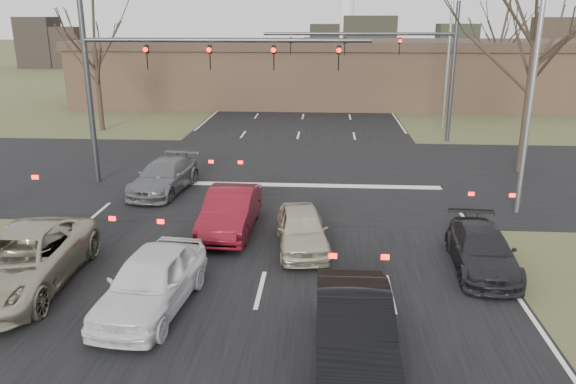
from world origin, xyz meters
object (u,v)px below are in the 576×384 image
car_black_hatch (354,329)px  car_red_ahead (230,211)px  car_silver_suv (20,261)px  car_white_sedan (151,281)px  car_charcoal_sedan (482,250)px  streetlight_right_far (447,42)px  car_grey_ahead (164,176)px  mast_arm_far (405,55)px  mast_arm_near (162,68)px  car_silver_ahead (302,229)px  building (330,72)px  streetlight_right_near (530,62)px

car_black_hatch → car_red_ahead: car_black_hatch is taller
car_silver_suv → car_white_sedan: size_ratio=1.28×
car_charcoal_sedan → car_silver_suv: bearing=-167.7°
streetlight_right_far → car_charcoal_sedan: 22.95m
car_grey_ahead → car_red_ahead: bearing=-43.8°
mast_arm_far → car_black_hatch: bearing=-99.4°
streetlight_right_far → car_grey_ahead: streetlight_right_far is taller
mast_arm_near → car_silver_suv: 11.20m
mast_arm_far → car_white_sedan: size_ratio=2.49×
car_red_ahead → car_silver_ahead: bearing=-27.0°
car_grey_ahead → car_black_hatch: bearing=-50.5°
mast_arm_far → mast_arm_near: bearing=-138.8°
car_silver_suv → car_grey_ahead: bearing=78.6°
building → car_red_ahead: 30.91m
mast_arm_near → streetlight_right_far: 20.20m
mast_arm_far → car_red_ahead: bearing=-116.2°
car_charcoal_sedan → car_red_ahead: 8.24m
mast_arm_near → car_grey_ahead: (0.14, -1.22, -4.41)m
car_black_hatch → car_silver_ahead: bearing=102.0°
car_silver_suv → car_black_hatch: 9.30m
streetlight_right_near → car_black_hatch: bearing=-122.6°
car_silver_suv → car_red_ahead: car_silver_suv is taller
mast_arm_far → car_white_sedan: 23.30m
streetlight_right_near → car_silver_ahead: streetlight_right_near is taller
streetlight_right_near → car_charcoal_sedan: streetlight_right_near is taller
car_grey_ahead → streetlight_right_far: bearing=53.9°
streetlight_right_far → car_charcoal_sedan: (-3.00, -22.20, -4.98)m
mast_arm_near → mast_arm_far: (11.41, 10.00, -0.06)m
streetlight_right_far → car_charcoal_sedan: streetlight_right_far is taller
streetlight_right_far → car_red_ahead: 22.96m
mast_arm_far → car_grey_ahead: size_ratio=2.42×
mast_arm_far → car_white_sedan: mast_arm_far is taller
car_charcoal_sedan → car_grey_ahead: 13.37m
mast_arm_far → car_red_ahead: mast_arm_far is taller
car_silver_suv → car_grey_ahead: size_ratio=1.25×
streetlight_right_far → car_white_sedan: size_ratio=2.24×
car_red_ahead → car_silver_ahead: 2.87m
car_silver_ahead → building: bearing=80.9°
building → car_charcoal_sedan: building is taller
streetlight_right_far → streetlight_right_near: bearing=-91.7°
mast_arm_far → car_grey_ahead: 16.49m
streetlight_right_far → car_silver_ahead: streetlight_right_far is taller
mast_arm_near → car_grey_ahead: bearing=-83.4°
streetlight_right_far → car_silver_suv: 29.36m
car_grey_ahead → car_silver_ahead: (6.09, -5.80, -0.01)m
mast_arm_near → car_white_sedan: mast_arm_near is taller
car_black_hatch → building: bearing=89.9°
mast_arm_near → streetlight_right_far: size_ratio=1.21×
car_black_hatch → car_red_ahead: size_ratio=1.03×
streetlight_right_far → building: bearing=123.6°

